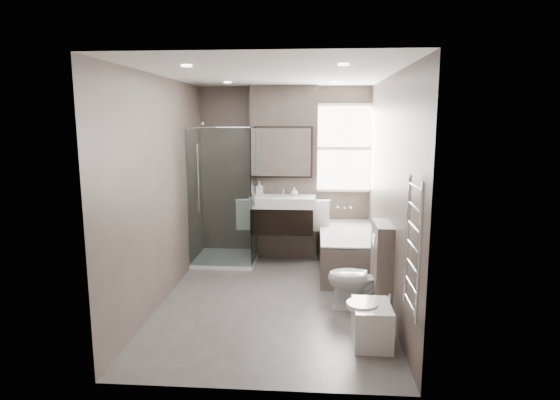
# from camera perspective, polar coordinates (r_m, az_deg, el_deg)

# --- Properties ---
(room) EXTENTS (2.70, 3.90, 2.70)m
(room) POSITION_cam_1_polar(r_m,az_deg,el_deg) (5.35, -0.72, 1.07)
(room) COLOR #544F4D
(room) RESTS_ON ground
(vanity_pier) EXTENTS (1.00, 0.25, 2.60)m
(vanity_pier) POSITION_cam_1_polar(r_m,az_deg,el_deg) (7.11, 0.51, 3.29)
(vanity_pier) COLOR #554943
(vanity_pier) RESTS_ON ground
(vanity) EXTENTS (0.95, 0.47, 0.66)m
(vanity) POSITION_cam_1_polar(r_m,az_deg,el_deg) (6.85, 0.31, -1.70)
(vanity) COLOR black
(vanity) RESTS_ON vanity_pier
(mirror_cabinet) EXTENTS (0.86, 0.08, 0.76)m
(mirror_cabinet) POSITION_cam_1_polar(r_m,az_deg,el_deg) (6.91, 0.43, 5.85)
(mirror_cabinet) COLOR black
(mirror_cabinet) RESTS_ON vanity_pier
(towel_left) EXTENTS (0.24, 0.06, 0.44)m
(towel_left) POSITION_cam_1_polar(r_m,az_deg,el_deg) (6.90, -4.35, -1.83)
(towel_left) COLOR silver
(towel_left) RESTS_ON vanity_pier
(towel_right) EXTENTS (0.24, 0.06, 0.44)m
(towel_right) POSITION_cam_1_polar(r_m,az_deg,el_deg) (6.82, 5.00, -1.97)
(towel_right) COLOR silver
(towel_right) RESTS_ON vanity_pier
(shower_enclosure) EXTENTS (0.90, 0.90, 2.00)m
(shower_enclosure) POSITION_cam_1_polar(r_m,az_deg,el_deg) (6.92, -5.96, -3.75)
(shower_enclosure) COLOR white
(shower_enclosure) RESTS_ON ground
(bathtub) EXTENTS (0.75, 1.60, 0.57)m
(bathtub) POSITION_cam_1_polar(r_m,az_deg,el_deg) (6.64, 8.15, -5.97)
(bathtub) COLOR #554943
(bathtub) RESTS_ON ground
(window) EXTENTS (0.98, 0.06, 1.33)m
(window) POSITION_cam_1_polar(r_m,az_deg,el_deg) (7.17, 7.81, 6.27)
(window) COLOR white
(window) RESTS_ON room
(toilet) EXTENTS (0.74, 0.49, 0.71)m
(toilet) POSITION_cam_1_polar(r_m,az_deg,el_deg) (5.37, 9.60, -9.46)
(toilet) COLOR white
(toilet) RESTS_ON ground
(cistern_box) EXTENTS (0.19, 0.55, 1.00)m
(cistern_box) POSITION_cam_1_polar(r_m,az_deg,el_deg) (5.33, 12.26, -8.05)
(cistern_box) COLOR #554943
(cistern_box) RESTS_ON ground
(bidet) EXTENTS (0.42, 0.49, 0.51)m
(bidet) POSITION_cam_1_polar(r_m,az_deg,el_deg) (4.67, 11.05, -14.52)
(bidet) COLOR white
(bidet) RESTS_ON ground
(towel_radiator) EXTENTS (0.03, 0.49, 1.10)m
(towel_radiator) POSITION_cam_1_polar(r_m,az_deg,el_deg) (3.89, 15.92, -5.48)
(towel_radiator) COLOR silver
(towel_radiator) RESTS_ON room
(soap_bottle_a) EXTENTS (0.10, 0.10, 0.21)m
(soap_bottle_a) POSITION_cam_1_polar(r_m,az_deg,el_deg) (6.84, -2.51, 1.39)
(soap_bottle_a) COLOR white
(soap_bottle_a) RESTS_ON vanity
(soap_bottle_b) EXTENTS (0.10, 0.10, 0.13)m
(soap_bottle_b) POSITION_cam_1_polar(r_m,az_deg,el_deg) (6.84, 1.75, 1.02)
(soap_bottle_b) COLOR white
(soap_bottle_b) RESTS_ON vanity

